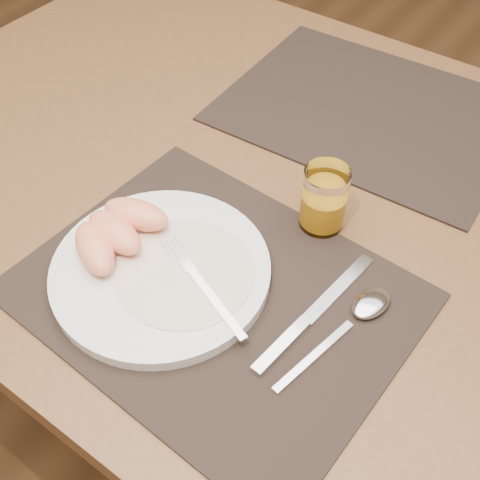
% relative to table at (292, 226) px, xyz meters
% --- Properties ---
extents(ground, '(5.00, 5.00, 0.00)m').
position_rel_table_xyz_m(ground, '(0.00, 0.00, -0.67)').
color(ground, '#56361D').
rests_on(ground, ground).
extents(table, '(1.40, 0.90, 0.75)m').
position_rel_table_xyz_m(table, '(0.00, 0.00, 0.00)').
color(table, brown).
rests_on(table, ground).
extents(placemat_near, '(0.47, 0.37, 0.00)m').
position_rel_table_xyz_m(placemat_near, '(0.02, -0.22, 0.09)').
color(placemat_near, black).
rests_on(placemat_near, table).
extents(placemat_far, '(0.47, 0.37, 0.00)m').
position_rel_table_xyz_m(placemat_far, '(0.00, 0.22, 0.09)').
color(placemat_far, black).
rests_on(placemat_far, table).
extents(plate, '(0.27, 0.27, 0.02)m').
position_rel_table_xyz_m(plate, '(-0.05, -0.24, 0.10)').
color(plate, white).
rests_on(plate, placemat_near).
extents(plate_dressing, '(0.17, 0.17, 0.00)m').
position_rel_table_xyz_m(plate_dressing, '(-0.02, -0.23, 0.10)').
color(plate_dressing, white).
rests_on(plate_dressing, plate).
extents(fork, '(0.17, 0.08, 0.00)m').
position_rel_table_xyz_m(fork, '(0.00, -0.23, 0.11)').
color(fork, silver).
rests_on(fork, plate).
extents(knife, '(0.04, 0.22, 0.01)m').
position_rel_table_xyz_m(knife, '(0.13, -0.19, 0.09)').
color(knife, silver).
rests_on(knife, placemat_near).
extents(spoon, '(0.06, 0.19, 0.01)m').
position_rel_table_xyz_m(spoon, '(0.18, -0.14, 0.09)').
color(spoon, silver).
rests_on(spoon, placemat_near).
extents(juice_glass, '(0.06, 0.06, 0.09)m').
position_rel_table_xyz_m(juice_glass, '(0.07, -0.04, 0.13)').
color(juice_glass, white).
rests_on(juice_glass, placemat_near).
extents(grapefruit_wedges, '(0.10, 0.14, 0.04)m').
position_rel_table_xyz_m(grapefruit_wedges, '(-0.12, -0.24, 0.12)').
color(grapefruit_wedges, '#FF9268').
rests_on(grapefruit_wedges, plate).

